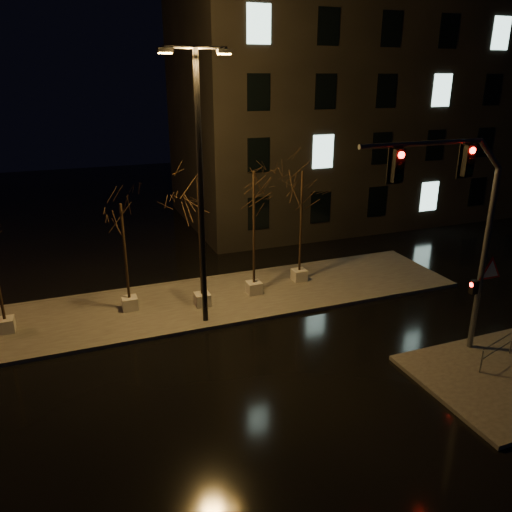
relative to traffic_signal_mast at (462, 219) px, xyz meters
name	(u,v)px	position (x,y,z in m)	size (l,w,h in m)	color
ground	(276,367)	(-5.93, 1.50, -5.16)	(90.00, 90.00, 0.00)	black
median	(224,298)	(-5.93, 7.50, -5.08)	(22.00, 5.00, 0.15)	#43403C
building	(359,108)	(8.07, 19.50, 2.34)	(25.00, 12.00, 15.00)	black
tree_1	(123,228)	(-10.10, 7.72, -1.38)	(1.80, 1.80, 4.78)	#AAA79F
tree_2	(199,208)	(-7.08, 7.00, -0.65)	(1.80, 1.80, 5.75)	#AAA79F
tree_3	(254,200)	(-4.52, 7.39, -0.62)	(1.80, 1.80, 5.79)	#AAA79F
tree_4	(302,196)	(-1.90, 8.05, -0.81)	(1.80, 1.80, 5.53)	#AAA79F
traffic_signal_mast	(462,219)	(0.00, 0.00, 0.00)	(6.24, 0.25, 7.62)	#5B5F63
streetlight_main	(200,175)	(-7.34, 5.56, 1.01)	(2.59, 0.29, 10.42)	black
guard_rail_a	(498,348)	(1.27, -1.20, -4.42)	(2.00, 0.63, 0.90)	#5B5F63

